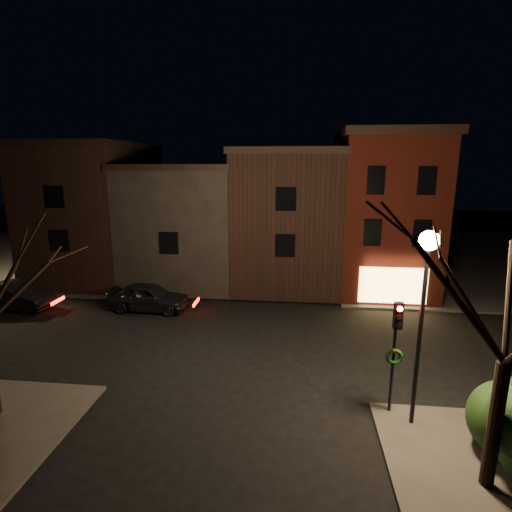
{
  "coord_description": "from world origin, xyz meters",
  "views": [
    {
      "loc": [
        2.31,
        -18.22,
        8.55
      ],
      "look_at": [
        -0.19,
        4.7,
        3.2
      ],
      "focal_mm": 28.0,
      "sensor_mm": 36.0,
      "label": 1
    }
  ],
  "objects_px": {
    "parked_car_b": "(14,296)",
    "parked_car_a": "(148,297)",
    "street_lamp_near": "(426,277)",
    "traffic_signal": "(396,341)"
  },
  "relations": [
    {
      "from": "parked_car_b",
      "to": "parked_car_a",
      "type": "bearing_deg",
      "value": -79.06
    },
    {
      "from": "street_lamp_near",
      "to": "parked_car_b",
      "type": "xyz_separation_m",
      "value": [
        -20.85,
        8.84,
        -4.38
      ]
    },
    {
      "from": "parked_car_b",
      "to": "traffic_signal",
      "type": "bearing_deg",
      "value": -105.92
    },
    {
      "from": "street_lamp_near",
      "to": "traffic_signal",
      "type": "bearing_deg",
      "value": 140.63
    },
    {
      "from": "traffic_signal",
      "to": "parked_car_b",
      "type": "relative_size",
      "value": 0.83
    },
    {
      "from": "parked_car_a",
      "to": "parked_car_b",
      "type": "relative_size",
      "value": 1.0
    },
    {
      "from": "street_lamp_near",
      "to": "traffic_signal",
      "type": "distance_m",
      "value": 2.49
    },
    {
      "from": "traffic_signal",
      "to": "parked_car_b",
      "type": "bearing_deg",
      "value": 157.59
    },
    {
      "from": "traffic_signal",
      "to": "parked_car_a",
      "type": "xyz_separation_m",
      "value": [
        -12.1,
        8.99,
        -1.98
      ]
    },
    {
      "from": "street_lamp_near",
      "to": "traffic_signal",
      "type": "relative_size",
      "value": 1.6
    }
  ]
}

